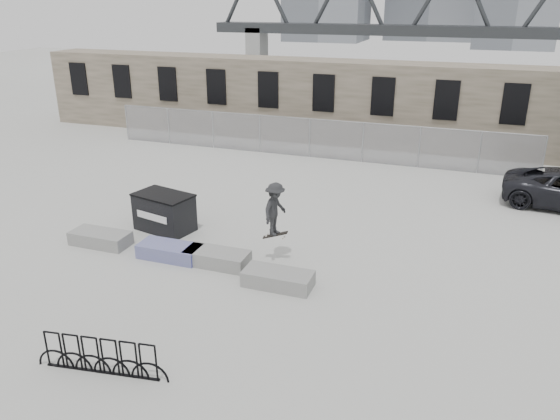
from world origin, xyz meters
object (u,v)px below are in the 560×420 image
at_px(planter_far_left, 101,238).
at_px(dumpster, 164,212).
at_px(planter_center_left, 170,251).
at_px(planter_center_right, 217,257).
at_px(bike_rack, 101,356).
at_px(planter_offset, 278,278).
at_px(skateboarder, 275,209).

bearing_deg(planter_far_left, dumpster, 52.66).
height_order(planter_far_left, planter_center_left, same).
distance_m(planter_far_left, dumpster, 2.34).
relative_size(planter_center_left, dumpster, 0.88).
xyz_separation_m(planter_center_right, bike_rack, (-0.10, -5.60, 0.19)).
relative_size(planter_offset, bike_rack, 0.64).
bearing_deg(bike_rack, dumpster, 110.78).
bearing_deg(planter_far_left, planter_offset, -5.57).
distance_m(planter_offset, dumpster, 5.74).
xyz_separation_m(planter_center_left, dumpster, (-1.31, 1.91, 0.43)).
xyz_separation_m(planter_far_left, planter_center_left, (2.70, -0.09, 0.00)).
height_order(planter_offset, bike_rack, bike_rack).
bearing_deg(planter_center_right, bike_rack, -90.98).
bearing_deg(planter_center_left, bike_rack, -74.67).
distance_m(planter_far_left, planter_center_right, 4.32).
xyz_separation_m(planter_offset, bike_rack, (-2.34, -4.98, 0.19)).
height_order(planter_far_left, skateboarder, skateboarder).
relative_size(planter_center_right, planter_offset, 1.00).
bearing_deg(planter_far_left, planter_center_right, -0.28).
height_order(planter_center_left, planter_offset, same).
relative_size(planter_far_left, dumpster, 0.88).
bearing_deg(planter_far_left, planter_center_left, -1.87).
bearing_deg(planter_center_left, planter_center_right, 2.39).
xyz_separation_m(planter_far_left, bike_rack, (4.22, -5.62, 0.19)).
bearing_deg(planter_far_left, bike_rack, -53.11).
distance_m(dumpster, skateboarder, 4.74).
xyz_separation_m(planter_center_right, planter_offset, (2.24, -0.62, 0.00)).
relative_size(dumpster, skateboarder, 1.24).
height_order(planter_center_left, planter_center_right, same).
relative_size(planter_center_left, planter_center_right, 1.00).
xyz_separation_m(dumpster, bike_rack, (2.83, -7.45, -0.24)).
distance_m(planter_center_right, dumpster, 3.48).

